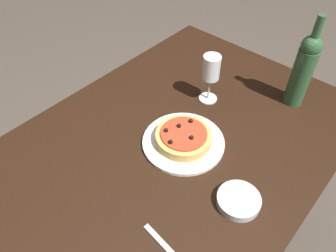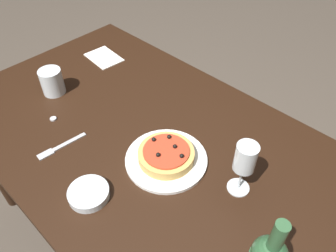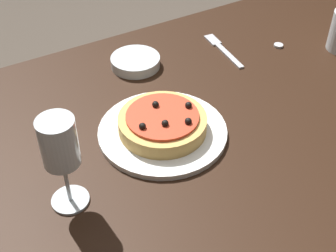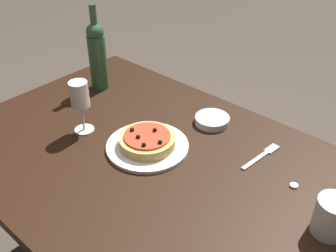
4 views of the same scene
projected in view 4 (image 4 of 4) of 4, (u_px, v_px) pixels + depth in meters
dining_table at (172, 189)px, 1.21m from camera, size 1.48×0.88×0.70m
dinner_plate at (147, 146)px, 1.25m from camera, size 0.26×0.26×0.01m
pizza at (147, 140)px, 1.24m from camera, size 0.18×0.18×0.05m
wine_glass at (80, 97)px, 1.26m from camera, size 0.07×0.07×0.18m
wine_bottle at (97, 54)px, 1.51m from camera, size 0.07×0.07×0.33m
water_cup at (332, 217)px, 0.94m from camera, size 0.09×0.09×0.10m
side_bowl at (212, 120)px, 1.36m from camera, size 0.12×0.12×0.02m
fork at (263, 155)px, 1.22m from camera, size 0.04×0.17×0.00m
bottle_cap at (294, 186)px, 1.10m from camera, size 0.02×0.02×0.01m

